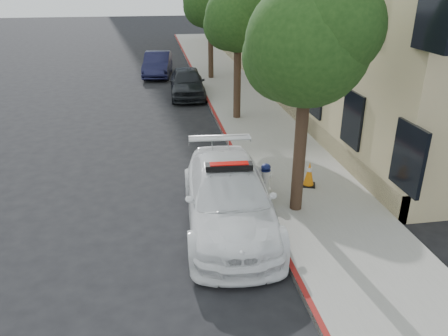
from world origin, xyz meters
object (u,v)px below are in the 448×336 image
(fire_hydrant, at_px, (265,178))
(traffic_cone, at_px, (309,174))
(parked_car_mid, at_px, (187,82))
(police_car, at_px, (229,197))
(parked_car_far, at_px, (158,64))

(fire_hydrant, xyz_separation_m, traffic_cone, (1.32, 0.18, -0.05))
(parked_car_mid, height_order, fire_hydrant, parked_car_mid)
(parked_car_mid, distance_m, fire_hydrant, 11.43)
(fire_hydrant, bearing_deg, parked_car_mid, 118.18)
(parked_car_mid, relative_size, traffic_cone, 5.76)
(police_car, xyz_separation_m, parked_car_mid, (0.10, 12.69, -0.04))
(traffic_cone, bearing_deg, parked_car_mid, 102.45)
(police_car, distance_m, fire_hydrant, 1.83)
(police_car, distance_m, parked_car_far, 18.04)
(parked_car_far, xyz_separation_m, fire_hydrant, (2.49, -16.69, -0.15))
(police_car, bearing_deg, parked_car_mid, 93.26)
(parked_car_mid, distance_m, parked_car_far, 5.48)
(parked_car_far, distance_m, traffic_cone, 16.94)
(fire_hydrant, bearing_deg, parked_car_far, 120.91)
(parked_car_far, distance_m, fire_hydrant, 16.87)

